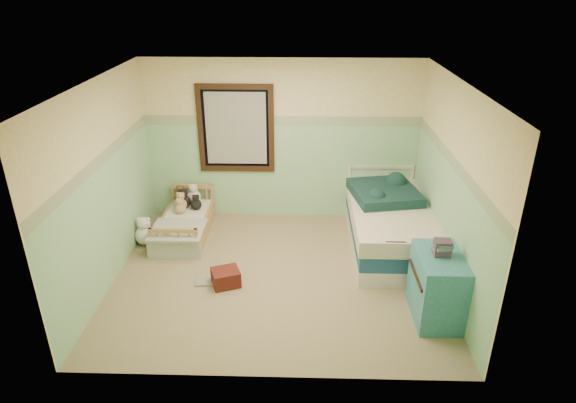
{
  "coord_description": "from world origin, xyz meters",
  "views": [
    {
      "loc": [
        0.3,
        -5.43,
        3.57
      ],
      "look_at": [
        0.13,
        0.35,
        0.9
      ],
      "focal_mm": 30.65,
      "sensor_mm": 36.0,
      "label": 1
    }
  ],
  "objects_px": {
    "plush_floor_cream": "(145,235)",
    "plush_floor_tan": "(168,245)",
    "dresser": "(437,286)",
    "floor_book": "(206,281)",
    "toddler_bed_frame": "(185,230)",
    "red_pillow": "(226,278)",
    "twin_bed_frame": "(387,240)"
  },
  "relations": [
    {
      "from": "dresser",
      "to": "floor_book",
      "type": "bearing_deg",
      "value": 167.9
    },
    {
      "from": "plush_floor_tan",
      "to": "twin_bed_frame",
      "type": "xyz_separation_m",
      "value": [
        3.1,
        0.24,
        -0.02
      ]
    },
    {
      "from": "plush_floor_tan",
      "to": "dresser",
      "type": "distance_m",
      "value": 3.65
    },
    {
      "from": "plush_floor_cream",
      "to": "plush_floor_tan",
      "type": "xyz_separation_m",
      "value": [
        0.4,
        -0.24,
        -0.02
      ]
    },
    {
      "from": "twin_bed_frame",
      "to": "floor_book",
      "type": "bearing_deg",
      "value": -158.52
    },
    {
      "from": "floor_book",
      "to": "toddler_bed_frame",
      "type": "bearing_deg",
      "value": 107.84
    },
    {
      "from": "toddler_bed_frame",
      "to": "twin_bed_frame",
      "type": "xyz_separation_m",
      "value": [
        2.98,
        -0.28,
        0.02
      ]
    },
    {
      "from": "dresser",
      "to": "floor_book",
      "type": "relative_size",
      "value": 2.96
    },
    {
      "from": "dresser",
      "to": "red_pillow",
      "type": "xyz_separation_m",
      "value": [
        -2.48,
        0.54,
        -0.29
      ]
    },
    {
      "from": "toddler_bed_frame",
      "to": "floor_book",
      "type": "relative_size",
      "value": 5.09
    },
    {
      "from": "floor_book",
      "to": "twin_bed_frame",
      "type": "bearing_deg",
      "value": 16.18
    },
    {
      "from": "plush_floor_tan",
      "to": "floor_book",
      "type": "distance_m",
      "value": 0.98
    },
    {
      "from": "plush_floor_tan",
      "to": "toddler_bed_frame",
      "type": "bearing_deg",
      "value": 77.04
    },
    {
      "from": "red_pillow",
      "to": "floor_book",
      "type": "relative_size",
      "value": 1.26
    },
    {
      "from": "plush_floor_tan",
      "to": "floor_book",
      "type": "height_order",
      "value": "plush_floor_tan"
    },
    {
      "from": "plush_floor_tan",
      "to": "floor_book",
      "type": "xyz_separation_m",
      "value": [
        0.65,
        -0.72,
        -0.11
      ]
    },
    {
      "from": "plush_floor_cream",
      "to": "plush_floor_tan",
      "type": "relative_size",
      "value": 1.14
    },
    {
      "from": "twin_bed_frame",
      "to": "red_pillow",
      "type": "xyz_separation_m",
      "value": [
        -2.19,
        -1.01,
        -0.01
      ]
    },
    {
      "from": "toddler_bed_frame",
      "to": "twin_bed_frame",
      "type": "bearing_deg",
      "value": -5.43
    },
    {
      "from": "plush_floor_cream",
      "to": "plush_floor_tan",
      "type": "height_order",
      "value": "plush_floor_cream"
    },
    {
      "from": "red_pillow",
      "to": "plush_floor_cream",
      "type": "bearing_deg",
      "value": 142.69
    },
    {
      "from": "plush_floor_tan",
      "to": "floor_book",
      "type": "bearing_deg",
      "value": -47.8
    },
    {
      "from": "dresser",
      "to": "red_pillow",
      "type": "relative_size",
      "value": 2.35
    },
    {
      "from": "red_pillow",
      "to": "twin_bed_frame",
      "type": "bearing_deg",
      "value": 24.76
    },
    {
      "from": "toddler_bed_frame",
      "to": "plush_floor_tan",
      "type": "relative_size",
      "value": 5.34
    },
    {
      "from": "plush_floor_cream",
      "to": "dresser",
      "type": "xyz_separation_m",
      "value": [
        3.79,
        -1.55,
        0.25
      ]
    },
    {
      "from": "dresser",
      "to": "plush_floor_cream",
      "type": "bearing_deg",
      "value": 157.82
    },
    {
      "from": "dresser",
      "to": "toddler_bed_frame",
      "type": "bearing_deg",
      "value": 150.74
    },
    {
      "from": "toddler_bed_frame",
      "to": "floor_book",
      "type": "bearing_deg",
      "value": -66.86
    },
    {
      "from": "twin_bed_frame",
      "to": "dresser",
      "type": "bearing_deg",
      "value": -79.3
    },
    {
      "from": "plush_floor_cream",
      "to": "red_pillow",
      "type": "bearing_deg",
      "value": -37.31
    },
    {
      "from": "toddler_bed_frame",
      "to": "red_pillow",
      "type": "bearing_deg",
      "value": -58.28
    }
  ]
}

